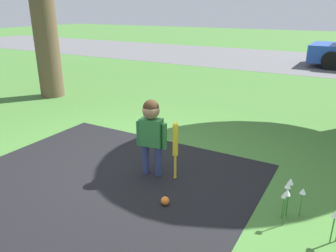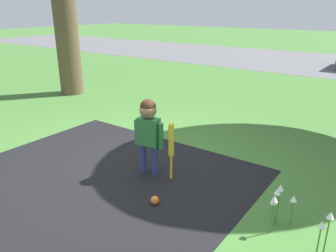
{
  "view_description": "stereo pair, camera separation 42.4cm",
  "coord_description": "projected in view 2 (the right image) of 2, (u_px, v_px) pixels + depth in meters",
  "views": [
    {
      "loc": [
        2.23,
        -3.1,
        1.96
      ],
      "look_at": [
        0.25,
        0.37,
        0.52
      ],
      "focal_mm": 35.0,
      "sensor_mm": 36.0,
      "label": 1
    },
    {
      "loc": [
        2.59,
        -2.87,
        1.96
      ],
      "look_at": [
        0.25,
        0.37,
        0.52
      ],
      "focal_mm": 35.0,
      "sensor_mm": 36.0,
      "label": 2
    }
  ],
  "objects": [
    {
      "name": "baseball_bat",
      "position": [
        171.0,
        143.0,
        3.83
      ],
      "size": [
        0.07,
        0.07,
        0.73
      ],
      "color": "yellow",
      "rests_on": "ground"
    },
    {
      "name": "ground_plane",
      "position": [
        136.0,
        167.0,
        4.28
      ],
      "size": [
        60.0,
        60.0,
        0.0
      ],
      "primitive_type": "plane",
      "color": "#3D6B2D"
    },
    {
      "name": "child",
      "position": [
        148.0,
        127.0,
        3.91
      ],
      "size": [
        0.39,
        0.21,
        0.96
      ],
      "rotation": [
        0.0,
        0.0,
        0.16
      ],
      "color": "navy",
      "rests_on": "ground"
    },
    {
      "name": "street_strip",
      "position": [
        321.0,
        63.0,
        12.31
      ],
      "size": [
        40.0,
        6.0,
        0.01
      ],
      "color": "#59595B",
      "rests_on": "ground"
    },
    {
      "name": "flower_bed",
      "position": [
        292.0,
        205.0,
        2.92
      ],
      "size": [
        0.55,
        0.35,
        0.42
      ],
      "color": "#38702D",
      "rests_on": "ground"
    },
    {
      "name": "sports_ball",
      "position": [
        155.0,
        200.0,
        3.46
      ],
      "size": [
        0.09,
        0.09,
        0.09
      ],
      "color": "orange",
      "rests_on": "ground"
    }
  ]
}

